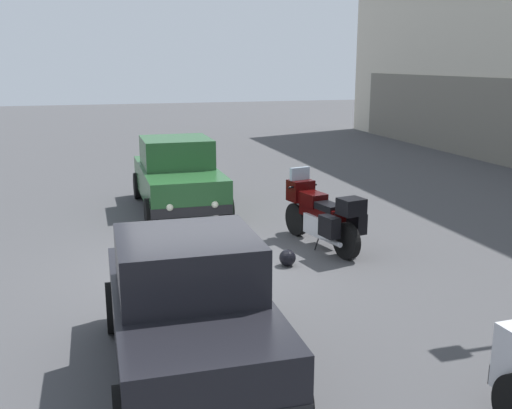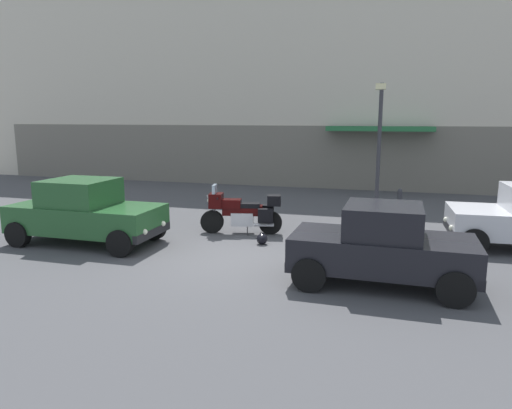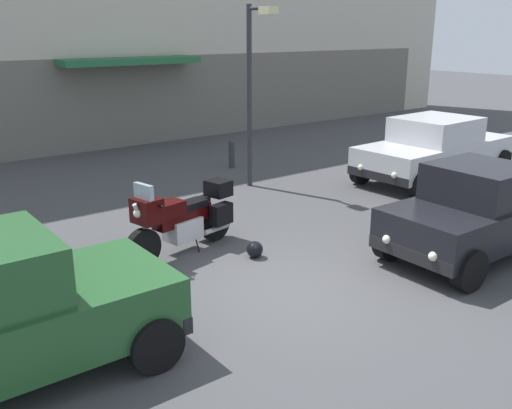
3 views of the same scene
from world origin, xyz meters
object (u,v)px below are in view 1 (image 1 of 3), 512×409
(motorcycle, at_px, (322,214))
(car_compact_side, at_px, (189,307))
(car_hatchback_near, at_px, (178,175))
(helmet, at_px, (287,258))

(motorcycle, height_order, car_compact_side, car_compact_side)
(motorcycle, height_order, car_hatchback_near, car_hatchback_near)
(motorcycle, distance_m, car_compact_side, 4.88)
(helmet, bearing_deg, car_compact_side, -35.89)
(helmet, height_order, car_hatchback_near, car_hatchback_near)
(motorcycle, distance_m, helmet, 1.33)
(motorcycle, bearing_deg, car_hatchback_near, 18.87)
(motorcycle, xyz_separation_m, car_hatchback_near, (-3.51, -2.09, 0.19))
(helmet, xyz_separation_m, car_hatchback_near, (-4.33, -1.16, 0.67))
(motorcycle, bearing_deg, car_compact_side, 129.02)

